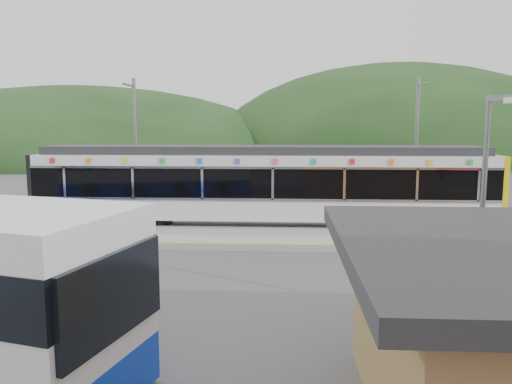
{
  "coord_description": "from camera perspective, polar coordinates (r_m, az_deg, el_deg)",
  "views": [
    {
      "loc": [
        0.55,
        -16.39,
        4.7
      ],
      "look_at": [
        -0.45,
        1.0,
        2.35
      ],
      "focal_mm": 35.0,
      "sensor_mm": 36.0,
      "label": 1
    }
  ],
  "objects": [
    {
      "name": "ground",
      "position": [
        17.05,
        1.31,
        -8.3
      ],
      "size": [
        120.0,
        120.0,
        0.0
      ],
      "primitive_type": "plane",
      "color": "#4C4C4F",
      "rests_on": "ground"
    },
    {
      "name": "hills",
      "position": [
        22.88,
        17.52,
        -4.52
      ],
      "size": [
        146.0,
        149.0,
        26.0
      ],
      "color": "#1E3D19",
      "rests_on": "ground"
    },
    {
      "name": "platform",
      "position": [
        20.21,
        1.64,
        -5.32
      ],
      "size": [
        26.0,
        3.2,
        0.3
      ],
      "primitive_type": "cube",
      "color": "#9E9E99",
      "rests_on": "ground"
    },
    {
      "name": "yellow_line",
      "position": [
        18.91,
        1.53,
        -5.75
      ],
      "size": [
        26.0,
        0.1,
        0.01
      ],
      "primitive_type": "cube",
      "color": "yellow",
      "rests_on": "platform"
    },
    {
      "name": "train",
      "position": [
        22.56,
        0.79,
        0.99
      ],
      "size": [
        20.44,
        3.01,
        3.74
      ],
      "color": "black",
      "rests_on": "ground"
    },
    {
      "name": "catenary_mast_west",
      "position": [
        26.09,
        -13.61,
        5.17
      ],
      "size": [
        0.18,
        1.8,
        7.0
      ],
      "color": "slate",
      "rests_on": "ground"
    },
    {
      "name": "catenary_mast_east",
      "position": [
        25.79,
        17.83,
        4.99
      ],
      "size": [
        0.18,
        1.8,
        7.0
      ],
      "color": "slate",
      "rests_on": "ground"
    },
    {
      "name": "lamp_post",
      "position": [
        12.49,
        24.76,
        0.19
      ],
      "size": [
        0.38,
        0.99,
        5.37
      ],
      "rotation": [
        0.0,
        0.0,
        0.25
      ],
      "color": "slate",
      "rests_on": "ground"
    }
  ]
}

